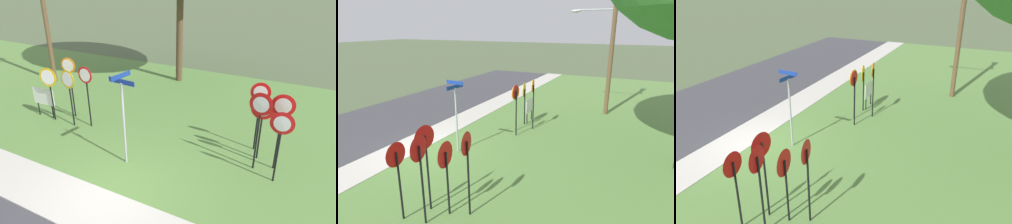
% 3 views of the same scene
% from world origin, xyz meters
% --- Properties ---
extents(ground_plane, '(160.00, 160.00, 0.00)m').
position_xyz_m(ground_plane, '(0.00, 0.00, 0.00)').
color(ground_plane, '#4C5B3D').
extents(sidewalk_strip, '(44.00, 1.60, 0.06)m').
position_xyz_m(sidewalk_strip, '(0.00, -0.80, 0.03)').
color(sidewalk_strip, '#BCB7AD').
rests_on(sidewalk_strip, ground_plane).
extents(grass_median, '(44.00, 12.00, 0.04)m').
position_xyz_m(grass_median, '(0.00, 6.00, 0.02)').
color(grass_median, '#567F3D').
rests_on(grass_median, ground_plane).
extents(stop_sign_near_left, '(0.63, 0.14, 2.54)m').
position_xyz_m(stop_sign_near_left, '(-4.47, 3.24, 1.86)').
color(stop_sign_near_left, black).
rests_on(stop_sign_near_left, grass_median).
extents(stop_sign_near_right, '(0.75, 0.17, 2.23)m').
position_xyz_m(stop_sign_near_right, '(-4.96, 2.58, 1.66)').
color(stop_sign_near_right, black).
rests_on(stop_sign_near_right, grass_median).
extents(stop_sign_far_left, '(0.72, 0.12, 2.30)m').
position_xyz_m(stop_sign_far_left, '(-3.89, 2.56, 1.70)').
color(stop_sign_far_left, black).
rests_on(stop_sign_far_left, grass_median).
extents(stop_sign_far_center, '(0.64, 0.09, 2.44)m').
position_xyz_m(stop_sign_far_center, '(-3.26, 2.85, 1.79)').
color(stop_sign_far_center, black).
rests_on(stop_sign_far_center, grass_median).
extents(yield_sign_near_left, '(0.66, 0.10, 2.22)m').
position_xyz_m(yield_sign_near_left, '(3.84, 2.65, 1.68)').
color(yield_sign_near_left, black).
rests_on(yield_sign_near_left, grass_median).
extents(yield_sign_near_right, '(0.64, 0.13, 2.43)m').
position_xyz_m(yield_sign_near_right, '(2.89, 4.17, 1.84)').
color(yield_sign_near_right, black).
rests_on(yield_sign_near_right, grass_median).
extents(yield_sign_far_left, '(0.73, 0.12, 2.16)m').
position_xyz_m(yield_sign_far_left, '(3.12, 3.65, 1.63)').
color(yield_sign_far_left, black).
rests_on(yield_sign_far_left, grass_median).
extents(yield_sign_far_right, '(0.69, 0.12, 2.48)m').
position_xyz_m(yield_sign_far_right, '(3.72, 3.32, 1.88)').
color(yield_sign_far_right, black).
rests_on(yield_sign_far_right, grass_median).
extents(yield_sign_center, '(0.70, 0.13, 2.52)m').
position_xyz_m(yield_sign_center, '(3.16, 3.02, 1.92)').
color(yield_sign_center, black).
rests_on(yield_sign_center, grass_median).
extents(street_name_post, '(0.96, 0.81, 2.98)m').
position_xyz_m(street_name_post, '(-0.53, 1.44, 1.81)').
color(street_name_post, '#9EA0A8').
rests_on(street_name_post, grass_median).
extents(utility_pole, '(2.10, 2.55, 8.19)m').
position_xyz_m(utility_pole, '(-8.83, 6.04, 4.48)').
color(utility_pole, brown).
rests_on(utility_pole, grass_median).
extents(notice_board, '(1.10, 0.09, 1.25)m').
position_xyz_m(notice_board, '(-5.53, 2.66, 0.87)').
color(notice_board, black).
rests_on(notice_board, grass_median).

